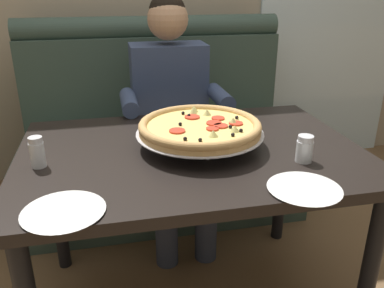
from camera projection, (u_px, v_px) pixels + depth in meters
The scene contains 9 objects.
booth_bench at pixel (160, 143), 2.46m from camera, with size 1.61×0.78×1.13m.
dining_table at pixel (191, 169), 1.54m from camera, with size 1.28×0.89×0.74m.
diner_main at pixel (172, 106), 2.11m from camera, with size 0.54×0.64×1.27m.
pizza at pixel (200, 127), 1.50m from camera, with size 0.48×0.48×0.11m.
shaker_oregano at pixel (38, 154), 1.34m from camera, with size 0.05×0.05×0.11m.
shaker_pepper_flakes at pixel (304, 151), 1.39m from camera, with size 0.06×0.06×0.10m.
plate_near_left at pixel (63, 209), 1.09m from camera, with size 0.23×0.23×0.02m.
plate_near_right at pixel (305, 187), 1.21m from camera, with size 0.23×0.23×0.02m.
patio_chair at pixel (308, 77), 3.58m from camera, with size 0.40×0.40×0.86m.
Camera 1 is at (-0.29, -1.36, 1.33)m, focal length 37.36 mm.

